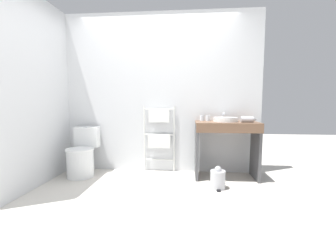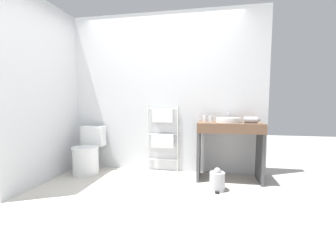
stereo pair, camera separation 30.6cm
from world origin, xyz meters
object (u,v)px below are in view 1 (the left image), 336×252
at_px(towel_radiator, 159,131).
at_px(trash_bin, 218,179).
at_px(toilet, 82,157).
at_px(cup_near_wall, 202,118).
at_px(cup_near_edge, 208,118).
at_px(hair_dryer, 248,119).
at_px(sink_basin, 225,119).

distance_m(towel_radiator, trash_bin, 1.22).
xyz_separation_m(toilet, trash_bin, (2.02, -0.36, -0.17)).
bearing_deg(cup_near_wall, cup_near_edge, -28.21).
relative_size(towel_radiator, hair_dryer, 4.69).
height_order(cup_near_wall, hair_dryer, same).
bearing_deg(toilet, cup_near_wall, 7.92).
xyz_separation_m(cup_near_edge, hair_dryer, (0.55, -0.18, 0.00)).
bearing_deg(hair_dryer, toilet, -179.29).
bearing_deg(trash_bin, cup_near_wall, 106.21).
relative_size(towel_radiator, sink_basin, 3.00).
bearing_deg(sink_basin, cup_near_wall, 157.64).
xyz_separation_m(toilet, towel_radiator, (1.16, 0.32, 0.37)).
height_order(toilet, towel_radiator, towel_radiator).
xyz_separation_m(towel_radiator, sink_basin, (1.02, -0.20, 0.21)).
distance_m(cup_near_edge, trash_bin, 0.95).
height_order(toilet, cup_near_edge, cup_near_edge).
height_order(towel_radiator, hair_dryer, towel_radiator).
relative_size(hair_dryer, trash_bin, 0.76).
bearing_deg(trash_bin, toilet, 170.02).
height_order(towel_radiator, cup_near_edge, towel_radiator).
xyz_separation_m(sink_basin, trash_bin, (-0.16, -0.47, -0.75)).
bearing_deg(cup_near_edge, toilet, -173.78).
relative_size(sink_basin, cup_near_edge, 4.22).
bearing_deg(cup_near_edge, hair_dryer, -18.17).
xyz_separation_m(cup_near_edge, trash_bin, (0.09, -0.57, -0.76)).
xyz_separation_m(toilet, hair_dryer, (2.48, 0.03, 0.59)).
distance_m(sink_basin, trash_bin, 0.90).
relative_size(toilet, towel_radiator, 0.70).
bearing_deg(towel_radiator, cup_near_wall, -5.05).
height_order(cup_near_wall, cup_near_edge, cup_near_wall).
xyz_separation_m(toilet, cup_near_wall, (1.84, 0.26, 0.59)).
bearing_deg(cup_near_edge, cup_near_wall, 151.79).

